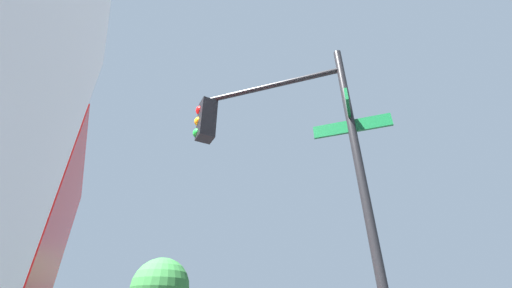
# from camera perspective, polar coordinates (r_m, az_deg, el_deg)

# --- Properties ---
(traffic_signal_near) EXTENTS (2.38, 2.22, 5.77)m
(traffic_signal_near) POSITION_cam_1_polar(r_m,az_deg,el_deg) (4.65, 4.34, -0.98)
(traffic_signal_near) COLOR black
(traffic_signal_near) RESTS_ON ground_plane
(street_tree) EXTENTS (3.11, 3.11, 5.00)m
(street_tree) POSITION_cam_1_polar(r_m,az_deg,el_deg) (18.83, -17.60, -24.44)
(street_tree) COLOR #4C331E
(street_tree) RESTS_ON ground_plane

